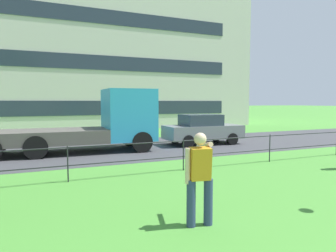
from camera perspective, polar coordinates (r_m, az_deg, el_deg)
The scene contains 6 objects.
street_strip at distance 14.37m, azimuth -13.14°, elevation -4.37°, with size 80.00×7.15×0.01m, color #424247.
park_fence at distance 9.20m, azimuth -7.01°, elevation -5.04°, with size 31.72×0.04×1.00m.
person_thrower at distance 5.50m, azimuth 5.84°, elevation -9.13°, with size 0.61×0.74×1.65m.
flatbed_truck_far_left at distance 13.96m, azimuth -13.17°, elevation 0.39°, with size 7.38×2.67×2.75m.
car_grey_right at distance 16.01m, azimuth 6.37°, elevation -0.58°, with size 4.06×1.92×1.54m.
apartment_building_background at distance 30.56m, azimuth -25.44°, elevation 16.54°, with size 39.21×12.43×17.58m.
Camera 1 is at (-2.63, 1.45, 2.18)m, focal length 33.05 mm.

